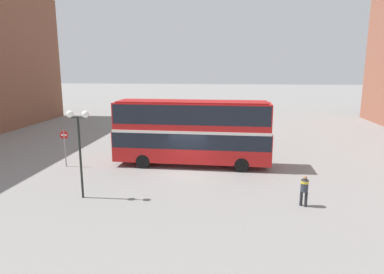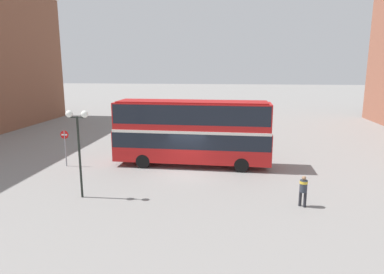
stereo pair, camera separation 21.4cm
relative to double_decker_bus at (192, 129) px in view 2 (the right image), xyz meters
name	(u,v)px [view 2 (the right image)]	position (x,y,z in m)	size (l,w,h in m)	color
ground_plane	(186,173)	(-0.18, -1.76, -2.68)	(240.00, 240.00, 0.00)	gray
double_decker_bus	(192,129)	(0.00, 0.00, 0.00)	(11.12, 2.80, 4.68)	red
pedestrian_foreground	(303,188)	(6.47, -6.72, -1.68)	(0.55, 0.55, 1.63)	#232328
parked_car_kerb_near	(149,126)	(-6.02, 11.72, -1.92)	(4.36, 2.00, 1.50)	silver
parked_car_kerb_far	(241,129)	(3.74, 10.55, -1.85)	(4.03, 1.93, 1.64)	slate
street_lamp_twin_globe	(78,130)	(-5.27, -6.80, 1.06)	(1.22, 0.38, 4.79)	black
no_entry_sign	(65,143)	(-8.95, -1.22, -0.95)	(0.60, 0.08, 2.60)	gray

